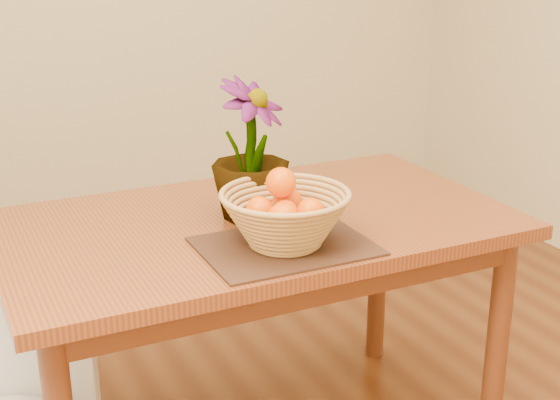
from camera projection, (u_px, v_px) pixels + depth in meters
name	position (u px, v px, depth m)	size (l,w,h in m)	color
table	(257.00, 247.00, 2.18)	(1.40, 0.80, 0.75)	brown
placemat	(285.00, 246.00, 1.95)	(0.42, 0.32, 0.01)	#3B2015
wicker_basket	(285.00, 220.00, 1.93)	(0.33, 0.33, 0.13)	#AD8848
orange_pile	(284.00, 205.00, 1.92)	(0.18, 0.19, 0.14)	#FF5D04
potted_plant	(251.00, 150.00, 2.10)	(0.22, 0.22, 0.38)	#144012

